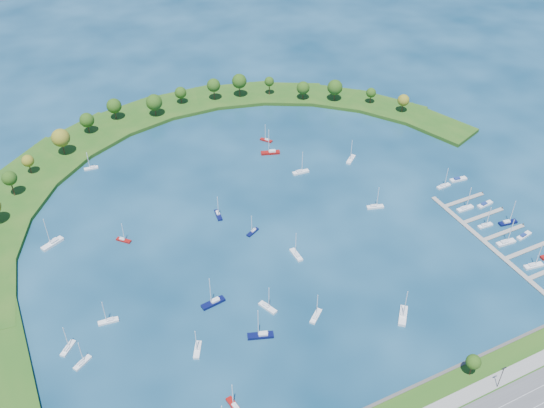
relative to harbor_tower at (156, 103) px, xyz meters
name	(u,v)px	position (x,y,z in m)	size (l,w,h in m)	color
ground	(267,220)	(13.36, -119.91, -4.23)	(700.00, 700.00, 0.00)	#07273E
breakwater	(137,188)	(-32.96, -71.19, -3.24)	(286.74, 247.64, 2.00)	#1E5115
breakwater_trees	(163,122)	(-6.27, -33.57, 6.58)	(241.81, 92.58, 14.62)	#382314
harbor_tower	(156,103)	(0.00, 0.00, 0.00)	(2.60, 2.60, 4.35)	gray
dock_system	(507,244)	(98.66, -180.91, -3.88)	(24.28, 82.00, 1.60)	gray
moored_boat_0	(375,206)	(62.30, -134.05, -3.33)	(8.20, 4.47, 11.62)	white
moored_boat_1	(197,349)	(-41.00, -175.02, -3.34)	(5.52, 7.79, 11.30)	white
moored_boat_2	(234,405)	(-38.37, -201.99, -3.34)	(3.19, 7.82, 11.17)	maroon
moored_boat_3	(52,243)	(-76.86, -94.06, -3.23)	(10.34, 6.99, 14.88)	white
moored_boat_4	(268,307)	(-9.74, -168.06, -3.33)	(5.06, 8.25, 11.75)	white
moored_boat_5	(218,214)	(-5.28, -107.30, -3.34)	(3.24, 7.93, 11.31)	#090E3D
moored_boat_6	(108,321)	(-66.22, -147.81, -3.35)	(7.77, 2.98, 11.13)	white
moored_boat_7	(91,168)	(-48.63, -43.97, -3.37)	(7.06, 2.56, 10.16)	white
moored_boat_8	(403,315)	(34.40, -194.43, -3.24)	(8.57, 9.25, 14.51)	white
moored_boat_9	(316,316)	(4.70, -180.09, -3.34)	(7.39, 6.50, 11.36)	white
moored_boat_10	(123,239)	(-48.79, -105.20, -3.37)	(5.99, 6.20, 9.91)	maroon
moored_boat_11	(82,362)	(-79.24, -162.58, -3.36)	(7.19, 5.46, 10.58)	white
moored_boat_12	(351,159)	(73.43, -95.31, -3.31)	(8.00, 7.14, 12.36)	white
moored_boat_13	(271,152)	(38.92, -71.47, -3.24)	(10.24, 5.81, 14.52)	maroon
moored_boat_14	(253,231)	(3.85, -125.06, -3.38)	(6.78, 4.74, 9.81)	#090E3D
moored_boat_16	(301,172)	(44.61, -94.02, -3.31)	(8.58, 3.06, 12.36)	white
moored_boat_17	(213,302)	(-27.51, -156.65, -3.26)	(9.86, 3.93, 14.10)	#090E3D
moored_boat_18	(68,348)	(-82.46, -153.94, -3.35)	(6.64, 6.81, 10.93)	white
moored_boat_19	(296,254)	(14.05, -146.79, -3.32)	(2.33, 8.19, 12.03)	white
moored_boat_20	(266,140)	(42.35, -59.31, -3.37)	(5.65, 6.67, 10.11)	maroon
moored_boat_21	(261,335)	(-17.97, -179.31, -3.25)	(9.97, 5.81, 14.15)	#090E3D
docked_boat_2	(534,265)	(98.88, -196.04, -3.31)	(8.77, 3.74, 12.49)	white
docked_boat_4	(506,242)	(98.87, -179.99, -3.29)	(9.13, 3.34, 13.14)	white
docked_boat_5	(524,236)	(109.35, -180.00, -3.63)	(8.26, 3.56, 1.63)	white
docked_boat_6	(485,225)	(98.90, -167.09, -3.36)	(7.33, 2.47, 10.61)	white
docked_boat_7	(508,222)	(109.38, -170.06, -3.30)	(8.87, 3.77, 12.63)	#090E3D
docked_boat_8	(465,208)	(98.88, -153.57, -3.31)	(8.54, 2.54, 12.49)	white
docked_boat_9	(485,204)	(109.34, -155.23, -3.61)	(8.49, 3.09, 1.69)	white
docked_boat_10	(444,186)	(101.30, -135.13, -3.35)	(7.47, 2.38, 10.87)	white
docked_boat_11	(458,179)	(111.24, -133.91, -3.57)	(8.98, 3.59, 1.78)	white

